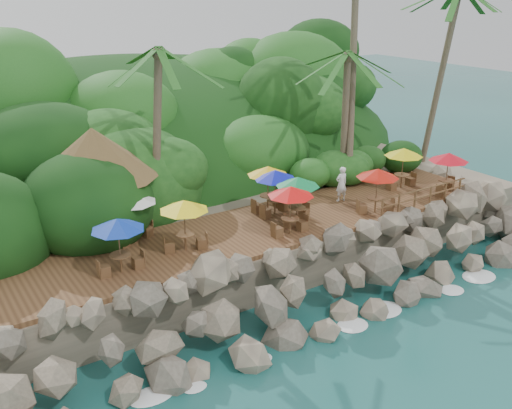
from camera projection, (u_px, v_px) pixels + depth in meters
ground at (341, 333)px, 22.30m from camera, size 140.00×140.00×0.00m
land_base at (164, 192)px, 34.46m from camera, size 32.00×25.20×2.10m
jungle_hill at (120, 176)px, 40.70m from camera, size 44.80×28.00×15.40m
seawall at (310, 286)px, 23.46m from camera, size 29.00×4.00×2.30m
terrace at (256, 229)px, 26.22m from camera, size 26.00×5.00×0.20m
jungle_foliage at (173, 213)px, 34.05m from camera, size 44.00×16.00×12.00m
foam_line at (336, 329)px, 22.53m from camera, size 25.20×0.80×0.06m
palapa at (94, 153)px, 24.94m from camera, size 5.44×5.44×4.60m
dining_clusters at (289, 184)px, 26.22m from camera, size 19.54×5.18×2.20m
railing at (423, 196)px, 28.35m from camera, size 6.10×0.10×1.00m
waiter at (341, 184)px, 29.08m from camera, size 0.69×0.48×1.80m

